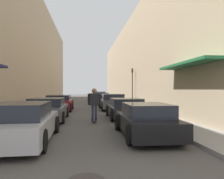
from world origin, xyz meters
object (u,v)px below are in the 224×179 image
at_px(parked_car_right_0, 146,120).
at_px(parked_car_right_3, 107,100).
at_px(parked_car_right_1, 125,108).
at_px(parked_car_right_2, 112,102).
at_px(parked_car_left_1, 48,110).
at_px(parked_car_left_2, 59,103).
at_px(parked_car_right_5, 100,96).
at_px(parked_car_right_4, 102,98).
at_px(parked_car_left_0, 21,123).
at_px(traffic_light, 132,82).
at_px(skateboarder, 94,101).

bearing_deg(parked_car_right_0, parked_car_right_3, 89.62).
distance_m(parked_car_right_1, parked_car_right_2, 5.55).
relative_size(parked_car_left_1, parked_car_left_2, 1.04).
height_order(parked_car_left_2, parked_car_right_1, parked_car_left_2).
distance_m(parked_car_right_1, parked_car_right_5, 21.57).
relative_size(parked_car_right_4, parked_car_right_5, 0.99).
bearing_deg(parked_car_left_2, parked_car_right_5, 75.26).
bearing_deg(parked_car_right_4, parked_car_left_0, -101.25).
relative_size(parked_car_left_2, traffic_light, 1.08).
distance_m(parked_car_right_0, parked_car_right_2, 10.55).
bearing_deg(parked_car_right_1, parked_car_left_2, 131.32).
relative_size(parked_car_right_1, parked_car_right_4, 0.90).
bearing_deg(parked_car_left_1, parked_car_right_5, 78.76).
bearing_deg(parked_car_left_0, parked_car_right_3, 74.60).
relative_size(parked_car_left_0, parked_car_left_2, 1.11).
bearing_deg(parked_car_right_0, parked_car_right_5, 89.77).
relative_size(parked_car_left_1, parked_car_right_5, 0.92).
bearing_deg(parked_car_right_5, parked_car_left_0, -99.23).
relative_size(parked_car_right_0, parked_car_right_3, 1.03).
height_order(parked_car_right_1, parked_car_right_3, parked_car_right_1).
bearing_deg(parked_car_right_4, parked_car_right_0, -90.03).
bearing_deg(parked_car_right_4, parked_car_left_1, -104.46).
bearing_deg(parked_car_left_1, parked_car_right_2, 53.65).
distance_m(parked_car_left_0, parked_car_right_2, 11.74).
bearing_deg(skateboarder, parked_car_right_3, 81.26).
bearing_deg(parked_car_right_1, traffic_light, 75.14).
xyz_separation_m(parked_car_right_4, skateboarder, (-1.74, -17.55, 0.50)).
bearing_deg(parked_car_right_2, parked_car_left_1, -126.35).
distance_m(parked_car_right_0, parked_car_right_1, 5.00).
xyz_separation_m(parked_car_left_2, parked_car_right_1, (4.43, -5.04, -0.04)).
distance_m(parked_car_left_2, parked_car_right_5, 17.09).
height_order(parked_car_left_0, parked_car_right_2, parked_car_right_2).
relative_size(parked_car_right_0, parked_car_right_1, 1.01).
bearing_deg(parked_car_left_0, traffic_light, 64.54).
bearing_deg(parked_car_right_1, parked_car_right_0, -92.12).
relative_size(parked_car_left_1, parked_car_right_3, 1.05).
xyz_separation_m(parked_car_right_2, traffic_light, (2.49, 3.52, 1.77)).
height_order(parked_car_right_1, parked_car_right_4, parked_car_right_4).
relative_size(parked_car_left_0, parked_car_right_2, 1.07).
distance_m(parked_car_right_2, skateboarder, 7.18).
height_order(parked_car_right_0, skateboarder, skateboarder).
height_order(parked_car_right_2, traffic_light, traffic_light).
relative_size(parked_car_left_2, skateboarder, 2.28).
bearing_deg(parked_car_left_0, parked_car_left_1, 89.82).
bearing_deg(parked_car_right_0, parked_car_right_2, 89.43).
xyz_separation_m(parked_car_left_0, parked_car_left_1, (0.02, 4.97, -0.02)).
height_order(parked_car_left_1, parked_car_right_2, parked_car_right_2).
height_order(parked_car_left_2, parked_car_right_4, parked_car_left_2).
bearing_deg(parked_car_left_1, traffic_light, 54.06).
distance_m(parked_car_left_1, parked_car_right_4, 17.09).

